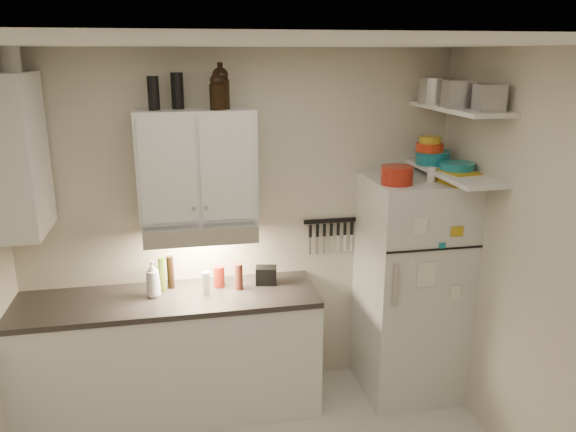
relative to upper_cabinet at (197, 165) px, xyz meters
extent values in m
cube|color=white|center=(0.30, -1.33, 0.78)|extent=(3.20, 3.00, 0.02)
cube|color=beige|center=(0.30, 0.18, -0.53)|extent=(3.20, 0.02, 2.60)
cube|color=beige|center=(1.91, -1.33, -0.53)|extent=(0.02, 3.00, 2.60)
cube|color=silver|center=(-0.25, -0.14, -1.39)|extent=(2.10, 0.60, 0.88)
cube|color=#2D2927|center=(-0.25, -0.14, -0.93)|extent=(2.10, 0.62, 0.04)
cube|color=silver|center=(0.00, 0.00, 0.00)|extent=(0.80, 0.33, 0.75)
cube|color=silver|center=(-1.14, -0.14, 0.12)|extent=(0.33, 0.55, 1.00)
cube|color=silver|center=(0.00, -0.06, -0.44)|extent=(0.76, 0.46, 0.12)
cube|color=silver|center=(1.55, -0.18, -0.98)|extent=(0.70, 0.68, 1.70)
cube|color=silver|center=(1.75, -0.31, 0.38)|extent=(0.30, 0.95, 0.03)
cube|color=silver|center=(1.75, -0.31, -0.07)|extent=(0.30, 0.95, 0.03)
cube|color=black|center=(1.00, 0.15, -0.51)|extent=(0.42, 0.02, 0.03)
cylinder|color=maroon|center=(1.33, -0.32, -0.06)|extent=(0.28, 0.28, 0.13)
cube|color=#B39016|center=(1.75, -0.38, -0.08)|extent=(0.24, 0.28, 0.08)
cylinder|color=silver|center=(1.60, -0.29, -0.08)|extent=(0.08, 0.08, 0.10)
cylinder|color=silver|center=(1.70, -0.05, 0.48)|extent=(0.27, 0.27, 0.18)
cube|color=#AAAAAD|center=(1.69, -0.40, 0.48)|extent=(0.19, 0.18, 0.18)
cube|color=#AAAAAD|center=(1.78, -0.62, 0.47)|extent=(0.18, 0.18, 0.16)
cylinder|color=#187784|center=(1.71, -0.06, 0.00)|extent=(0.25, 0.25, 0.10)
cylinder|color=red|center=(1.66, -0.09, 0.08)|extent=(0.20, 0.20, 0.06)
cylinder|color=gold|center=(1.66, -0.09, 0.13)|extent=(0.16, 0.16, 0.05)
cylinder|color=#187784|center=(1.76, -0.32, -0.02)|extent=(0.27, 0.27, 0.06)
cylinder|color=black|center=(-0.11, 0.03, 0.49)|extent=(0.08, 0.08, 0.24)
cylinder|color=black|center=(-0.26, -0.02, 0.48)|extent=(0.08, 0.08, 0.22)
cylinder|color=silver|center=(-1.08, -0.12, 0.71)|extent=(0.16, 0.16, 0.17)
imported|color=silver|center=(-0.34, -0.11, -0.76)|extent=(0.14, 0.14, 0.29)
cylinder|color=brown|center=(0.26, -0.09, -0.81)|extent=(0.07, 0.07, 0.19)
cylinder|color=#4F6B1A|center=(-0.28, -0.03, -0.78)|extent=(0.06, 0.06, 0.25)
cylinder|color=black|center=(-0.22, 0.02, -0.78)|extent=(0.06, 0.06, 0.24)
cylinder|color=silver|center=(0.02, -0.13, -0.82)|extent=(0.06, 0.06, 0.16)
cylinder|color=maroon|center=(0.12, -0.02, -0.83)|extent=(0.09, 0.09, 0.16)
cube|color=black|center=(0.47, -0.03, -0.84)|extent=(0.17, 0.13, 0.13)
camera|label=1|loc=(-0.13, -3.84, 0.74)|focal=35.00mm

